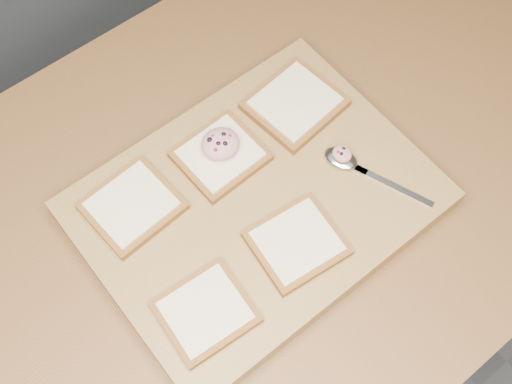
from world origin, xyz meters
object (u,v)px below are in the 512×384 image
spoon (349,162)px  tuna_salad_dollop (220,144)px  bread_far_center (220,156)px  cutting_board (256,204)px

spoon → tuna_salad_dollop: bearing=136.1°
bread_far_center → tuna_salad_dollop: bearing=45.5°
spoon → bread_far_center: bearing=138.3°
cutting_board → bread_far_center: 0.09m
cutting_board → bread_far_center: size_ratio=4.02×
cutting_board → tuna_salad_dollop: (0.01, 0.09, 0.05)m
bread_far_center → spoon: 0.19m
cutting_board → bread_far_center: (0.00, 0.09, 0.03)m
cutting_board → spoon: size_ratio=2.83×
cutting_board → spoon: bearing=-16.2°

